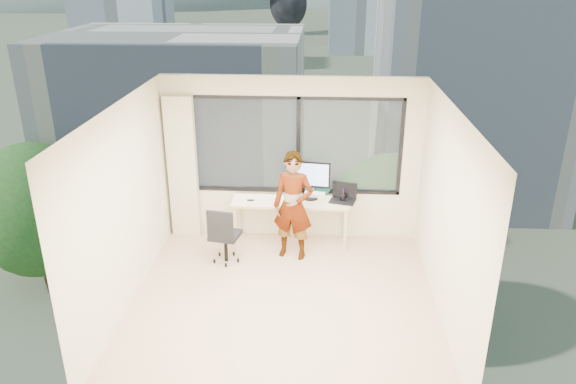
# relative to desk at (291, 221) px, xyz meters

# --- Properties ---
(floor) EXTENTS (4.00, 4.00, 0.01)m
(floor) POSITION_rel_desk_xyz_m (0.00, -1.66, -0.38)
(floor) COLOR #DAB38E
(floor) RESTS_ON ground
(ceiling) EXTENTS (4.00, 4.00, 0.01)m
(ceiling) POSITION_rel_desk_xyz_m (0.00, -1.66, 2.23)
(ceiling) COLOR white
(ceiling) RESTS_ON ground
(wall_front) EXTENTS (4.00, 0.01, 2.60)m
(wall_front) POSITION_rel_desk_xyz_m (0.00, -3.66, 0.93)
(wall_front) COLOR beige
(wall_front) RESTS_ON ground
(wall_left) EXTENTS (0.01, 4.00, 2.60)m
(wall_left) POSITION_rel_desk_xyz_m (-2.00, -1.66, 0.93)
(wall_left) COLOR beige
(wall_left) RESTS_ON ground
(wall_right) EXTENTS (0.01, 4.00, 2.60)m
(wall_right) POSITION_rel_desk_xyz_m (2.00, -1.66, 0.93)
(wall_right) COLOR beige
(wall_right) RESTS_ON ground
(window_wall) EXTENTS (3.30, 0.16, 1.55)m
(window_wall) POSITION_rel_desk_xyz_m (0.05, 0.34, 1.15)
(window_wall) COLOR black
(window_wall) RESTS_ON ground
(curtain) EXTENTS (0.45, 0.14, 2.30)m
(curtain) POSITION_rel_desk_xyz_m (-1.72, 0.22, 0.77)
(curtain) COLOR beige
(curtain) RESTS_ON floor
(desk) EXTENTS (1.80, 0.60, 0.75)m
(desk) POSITION_rel_desk_xyz_m (0.00, 0.00, 0.00)
(desk) COLOR #CEAB8A
(desk) RESTS_ON floor
(chair) EXTENTS (0.54, 0.54, 0.91)m
(chair) POSITION_rel_desk_xyz_m (-0.93, -0.64, 0.08)
(chair) COLOR black
(chair) RESTS_ON floor
(person) EXTENTS (0.67, 0.52, 1.65)m
(person) POSITION_rel_desk_xyz_m (0.06, -0.41, 0.45)
(person) COLOR #2D2D33
(person) RESTS_ON floor
(monitor) EXTENTS (0.63, 0.21, 0.62)m
(monitor) POSITION_rel_desk_xyz_m (0.30, 0.08, 0.68)
(monitor) COLOR black
(monitor) RESTS_ON desk
(game_console) EXTENTS (0.32, 0.27, 0.08)m
(game_console) POSITION_rel_desk_xyz_m (0.37, 0.18, 0.41)
(game_console) COLOR white
(game_console) RESTS_ON desk
(laptop) EXTENTS (0.47, 0.48, 0.25)m
(laptop) POSITION_rel_desk_xyz_m (0.80, -0.03, 0.50)
(laptop) COLOR black
(laptop) RESTS_ON desk
(cellphone) EXTENTS (0.11, 0.06, 0.01)m
(cellphone) POSITION_rel_desk_xyz_m (-0.62, -0.08, 0.38)
(cellphone) COLOR black
(cellphone) RESTS_ON desk
(pen_cup) EXTENTS (0.10, 0.10, 0.10)m
(pen_cup) POSITION_rel_desk_xyz_m (0.80, -0.01, 0.43)
(pen_cup) COLOR black
(pen_cup) RESTS_ON desk
(handbag) EXTENTS (0.28, 0.20, 0.19)m
(handbag) POSITION_rel_desk_xyz_m (0.49, 0.23, 0.47)
(handbag) COLOR #0B473D
(handbag) RESTS_ON desk
(exterior_ground) EXTENTS (400.00, 400.00, 0.04)m
(exterior_ground) POSITION_rel_desk_xyz_m (0.00, 118.34, -14.38)
(exterior_ground) COLOR #515B3D
(exterior_ground) RESTS_ON ground
(near_bldg_a) EXTENTS (16.00, 12.00, 14.00)m
(near_bldg_a) POSITION_rel_desk_xyz_m (-9.00, 28.34, -7.38)
(near_bldg_a) COLOR beige
(near_bldg_a) RESTS_ON exterior_ground
(near_bldg_b) EXTENTS (14.00, 13.00, 16.00)m
(near_bldg_b) POSITION_rel_desk_xyz_m (12.00, 36.34, -6.38)
(near_bldg_b) COLOR silver
(near_bldg_b) RESTS_ON exterior_ground
(tree_a) EXTENTS (7.00, 7.00, 8.00)m
(tree_a) POSITION_rel_desk_xyz_m (-16.00, 20.34, -10.38)
(tree_a) COLOR #23501A
(tree_a) RESTS_ON exterior_ground
(tree_b) EXTENTS (7.60, 7.60, 9.00)m
(tree_b) POSITION_rel_desk_xyz_m (4.00, 16.34, -9.88)
(tree_b) COLOR #23501A
(tree_b) RESTS_ON exterior_ground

